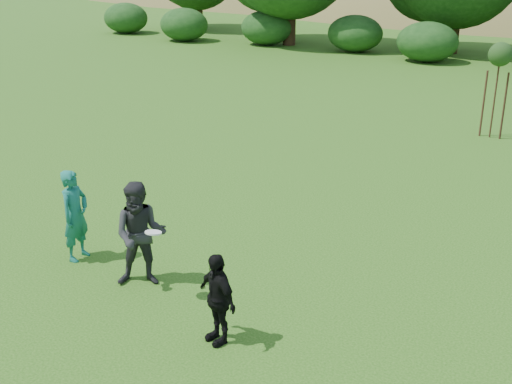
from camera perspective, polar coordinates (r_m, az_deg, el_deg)
ground at (r=10.40m, az=-9.09°, el=-10.70°), size 120.00×120.00×0.00m
player_teal at (r=12.09m, az=-15.77°, el=-2.00°), size 0.50×0.68×1.72m
player_grey at (r=10.90m, az=-10.23°, el=-3.75°), size 1.13×1.08×1.84m
player_black at (r=9.32m, az=-3.48°, el=-9.42°), size 0.89×0.62×1.41m
frisbee at (r=10.27m, az=-9.11°, el=-3.57°), size 0.27×0.27×0.07m
sapling at (r=20.32m, az=20.88°, el=11.14°), size 0.70×0.70×2.85m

